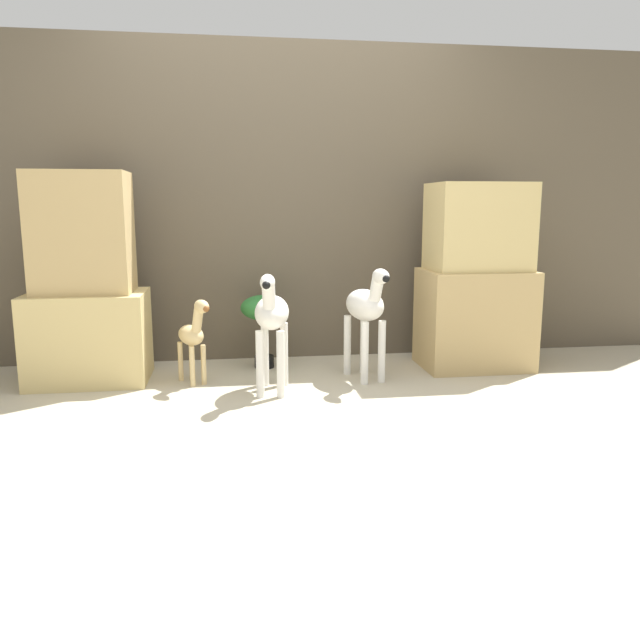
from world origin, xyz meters
name	(u,v)px	position (x,y,z in m)	size (l,w,h in m)	color
ground_plane	(305,413)	(0.00, 0.00, 0.00)	(14.00, 14.00, 0.00)	#B2A88E
wall_back	(282,204)	(0.00, 1.31, 1.10)	(6.40, 0.08, 2.20)	brown
rock_pillar_left	(86,291)	(-1.26, 0.81, 0.58)	(0.71, 0.50, 1.30)	#D1B775
rock_pillar_right	(476,282)	(1.26, 0.81, 0.58)	(0.71, 0.50, 1.24)	tan
zebra_right	(366,310)	(0.46, 0.61, 0.45)	(0.28, 0.48, 0.72)	white
zebra_left	(272,318)	(-0.14, 0.41, 0.45)	(0.26, 0.48, 0.72)	white
giraffe_figurine	(193,334)	(-0.61, 0.66, 0.31)	(0.26, 0.34, 0.54)	#E0C184
potted_palm_front	(263,312)	(-0.16, 0.99, 0.38)	(0.31, 0.31, 0.50)	black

